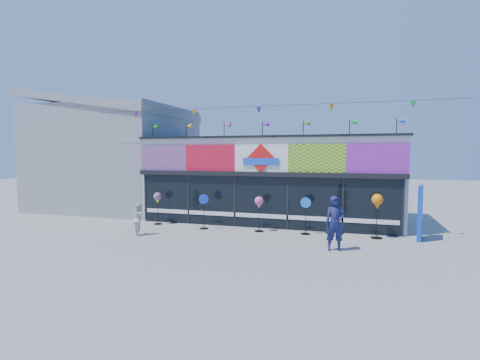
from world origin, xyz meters
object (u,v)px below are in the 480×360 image
at_px(spinner_3, 306,215).
at_px(spinner_4, 377,203).
at_px(spinner_2, 259,203).
at_px(adult_man, 335,223).
at_px(blue_sign, 420,212).
at_px(spinner_0, 158,199).
at_px(spinner_1, 204,211).
at_px(child, 139,219).

relative_size(spinner_3, spinner_4, 0.87).
xyz_separation_m(spinner_2, adult_man, (3.25, -2.26, -0.27)).
bearing_deg(blue_sign, adult_man, -128.34).
distance_m(spinner_0, adult_man, 8.53).
xyz_separation_m(blue_sign, spinner_3, (-4.30, -0.35, -0.25)).
bearing_deg(spinner_1, spinner_2, 4.00).
bearing_deg(spinner_1, spinner_3, 2.79).
bearing_deg(spinner_3, child, -161.94).
bearing_deg(adult_man, spinner_4, 46.86).
xyz_separation_m(spinner_3, adult_man, (1.30, -2.31, 0.13)).
bearing_deg(spinner_4, spinner_3, -178.43).
xyz_separation_m(spinner_2, spinner_4, (4.69, 0.12, 0.20)).
xyz_separation_m(spinner_2, child, (-4.49, -2.06, -0.55)).
xyz_separation_m(spinner_0, adult_man, (8.17, -2.43, -0.27)).
distance_m(spinner_1, spinner_2, 2.49).
height_order(spinner_4, adult_man, adult_man).
xyz_separation_m(spinner_1, spinner_3, (4.41, 0.22, -0.00)).
height_order(blue_sign, spinner_1, blue_sign).
bearing_deg(blue_sign, spinner_3, -165.15).
distance_m(adult_man, child, 7.75).
distance_m(spinner_2, spinner_3, 1.99).
relative_size(blue_sign, spinner_0, 1.39).
bearing_deg(spinner_3, spinner_4, 1.57).
bearing_deg(spinner_3, spinner_2, -178.73).
bearing_deg(child, spinner_3, -120.09).
xyz_separation_m(spinner_0, spinner_1, (2.47, -0.34, -0.39)).
height_order(spinner_3, adult_man, adult_man).
xyz_separation_m(spinner_1, child, (-2.04, -1.89, -0.16)).
relative_size(spinner_3, adult_man, 0.81).
bearing_deg(adult_man, child, 166.62).
distance_m(spinner_0, child, 2.34).
bearing_deg(blue_sign, spinner_4, -159.81).
height_order(spinner_3, child, spinner_3).
bearing_deg(spinner_3, blue_sign, 4.65).
relative_size(spinner_0, adult_man, 0.80).
height_order(blue_sign, child, blue_sign).
relative_size(spinner_0, spinner_4, 0.86).
distance_m(blue_sign, spinner_4, 1.62).
relative_size(spinner_1, child, 1.17).
distance_m(blue_sign, adult_man, 4.01).
distance_m(blue_sign, spinner_3, 4.32).
height_order(spinner_1, adult_man, adult_man).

